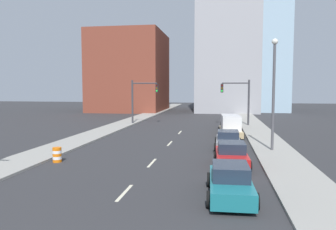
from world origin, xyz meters
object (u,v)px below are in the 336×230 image
Objects in this scene: traffic_signal_left at (140,96)px; sedan_gray at (228,141)px; box_truck_tan at (231,126)px; traffic_signal_right at (240,96)px; street_lamp at (274,87)px; sedan_brown at (230,123)px; sedan_teal at (230,182)px; sedan_red at (231,155)px; traffic_barrel at (57,155)px.

sedan_gray is (11.02, -15.92, -3.03)m from traffic_signal_left.
traffic_signal_right is at bearing 78.26° from box_truck_tan.
street_lamp is 1.76× the size of sedan_brown.
street_lamp is (1.42, -16.55, 1.14)m from traffic_signal_right.
traffic_signal_right is 0.69× the size of street_lamp.
traffic_signal_right is 27.62m from sedan_teal.
sedan_teal is at bearing -94.08° from traffic_signal_right.
traffic_barrel is at bearing -178.28° from sedan_red.
street_lamp reaches higher than traffic_signal_left.
sedan_brown is (11.46, 19.44, 0.15)m from traffic_barrel.
traffic_barrel is (0.09, -22.29, -3.22)m from traffic_signal_left.
box_truck_tan reaches higher than traffic_barrel.
traffic_signal_right is at bearing 0.00° from traffic_signal_left.
traffic_signal_right is 21.84m from sedan_red.
sedan_red is (-1.72, -21.56, -3.03)m from traffic_signal_right.
sedan_red is at bearing -122.12° from street_lamp.
traffic_signal_right reaches higher than box_truck_tan.
box_truck_tan is at bearing 49.10° from traffic_barrel.
traffic_signal_left and traffic_signal_right have the same top height.
sedan_gray is at bearing -55.30° from traffic_signal_left.
street_lamp is at bearing 70.74° from sedan_teal.
traffic_barrel is 22.57m from sedan_brown.
traffic_signal_left is 12.29m from sedan_brown.
sedan_red is at bearing -62.76° from traffic_signal_left.
sedan_teal reaches higher than sedan_brown.
traffic_signal_right is 1.26× the size of sedan_gray.
street_lamp is at bearing -10.92° from sedan_gray.
traffic_signal_left is 1.33× the size of sedan_red.
street_lamp is 1.93× the size of sedan_red.
box_truck_tan is (-1.43, -9.23, -2.69)m from traffic_signal_right.
traffic_signal_left is 21.87m from street_lamp.
street_lamp is at bearing 55.84° from sedan_red.
sedan_gray reaches higher than traffic_barrel.
sedan_brown is at bearing 86.57° from sedan_red.
sedan_brown is at bearing 86.46° from sedan_teal.
traffic_signal_right is at bearing 83.97° from sedan_teal.
traffic_barrel is 0.20× the size of sedan_brown.
traffic_signal_left is 6.06× the size of traffic_barrel.
sedan_gray is (-3.23, 0.64, -4.17)m from street_lamp.
traffic_signal_left is 29.62m from sedan_teal.
box_truck_tan is 1.25× the size of sedan_brown.
box_truck_tan is (0.30, 12.33, 0.34)m from sedan_red.
traffic_signal_right reaches higher than sedan_red.
sedan_gray is at bearing 87.30° from sedan_teal.
sedan_brown is (0.16, 6.39, -0.38)m from box_truck_tan.
traffic_signal_right is 16.65m from street_lamp.
sedan_red is (11.10, -21.56, -3.03)m from traffic_signal_left.
sedan_red is 0.91× the size of sedan_brown.
sedan_red is 0.73× the size of box_truck_tan.
street_lamp is 12.09m from sedan_teal.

